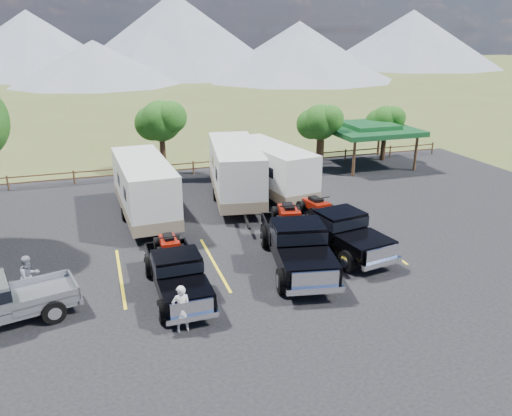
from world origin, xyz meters
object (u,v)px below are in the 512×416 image
object	(u,v)px
pavilion	(369,129)
rig_left	(176,271)
person_b	(30,277)
rig_center	(296,241)
trailer_left	(144,189)
trailer_center	(235,172)
trailer_right	(271,170)
rig_right	(336,228)
person_a	(181,309)

from	to	relation	value
pavilion	rig_left	distance (m)	22.72
rig_left	person_b	distance (m)	5.51
rig_center	trailer_left	world-z (taller)	trailer_left
trailer_center	trailer_right	xyz separation A→B (m)	(2.34, 0.28, -0.15)
rig_right	trailer_right	size ratio (longest dim) A/B	0.73
pavilion	rig_center	bearing A→B (deg)	-129.33
rig_right	trailer_right	world-z (taller)	trailer_right
rig_right	trailer_left	xyz separation A→B (m)	(-7.98, 6.56, 0.69)
trailer_center	pavilion	bearing A→B (deg)	32.62
rig_right	person_b	xyz separation A→B (m)	(-13.09, -0.53, -0.16)
trailer_left	pavilion	bearing A→B (deg)	18.07
pavilion	rig_center	distance (m)	18.45
pavilion	trailer_right	xyz separation A→B (m)	(-9.42, -4.81, -1.10)
rig_right	trailer_right	xyz separation A→B (m)	(-0.20, 8.34, 0.62)
rig_left	rig_right	size ratio (longest dim) A/B	0.87
rig_center	trailer_center	bearing A→B (deg)	101.26
trailer_left	person_a	distance (m)	11.18
rig_left	rig_center	world-z (taller)	rig_center
rig_center	trailer_center	distance (m)	9.15
rig_left	rig_right	xyz separation A→B (m)	(7.75, 1.85, 0.11)
rig_right	trailer_left	world-z (taller)	trailer_left
pavilion	person_b	bearing A→B (deg)	-148.48
trailer_right	trailer_left	bearing A→B (deg)	-177.06
rig_center	person_a	size ratio (longest dim) A/B	4.12
rig_left	rig_right	bearing A→B (deg)	12.40
trailer_left	trailer_right	xyz separation A→B (m)	(7.78, 1.78, -0.06)
trailer_left	rig_right	bearing A→B (deg)	-42.31
rig_left	trailer_center	xyz separation A→B (m)	(5.21, 9.91, 0.88)
rig_center	trailer_center	world-z (taller)	trailer_center
trailer_right	person_a	size ratio (longest dim) A/B	5.27
pavilion	trailer_left	distance (m)	18.45
rig_left	rig_center	xyz separation A→B (m)	(5.31, 0.78, 0.18)
rig_left	trailer_right	world-z (taller)	trailer_right
trailer_left	trailer_center	distance (m)	5.65
pavilion	trailer_left	xyz separation A→B (m)	(-17.20, -6.59, -1.04)
pavilion	trailer_right	world-z (taller)	pavilion
person_a	pavilion	bearing A→B (deg)	-135.97
person_a	person_b	world-z (taller)	person_a
pavilion	trailer_left	bearing A→B (deg)	-159.02
person_a	rig_right	bearing A→B (deg)	-152.04
pavilion	trailer_right	bearing A→B (deg)	-152.95
trailer_center	rig_left	bearing A→B (deg)	-108.49
trailer_right	rig_left	bearing A→B (deg)	-136.49
rig_center	rig_right	xyz separation A→B (m)	(2.43, 1.06, -0.08)
person_a	rig_center	bearing A→B (deg)	-149.57
trailer_right	trailer_center	bearing A→B (deg)	176.81
person_b	trailer_right	bearing A→B (deg)	-7.08
rig_right	trailer_center	bearing A→B (deg)	97.95
pavilion	trailer_center	distance (m)	12.84
pavilion	rig_left	size ratio (longest dim) A/B	1.08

